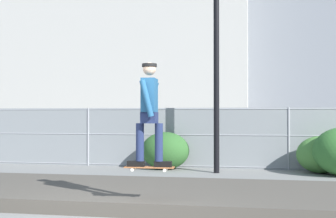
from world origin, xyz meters
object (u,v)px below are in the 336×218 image
Objects in this scene: skater at (149,108)px; parked_car_near at (48,136)px; shrub_left at (165,151)px; shrub_center at (321,155)px; street_lamp at (216,13)px; skateboard at (149,168)px.

skater is 10.80m from parked_car_near.
parked_car_near is 5.70m from shrub_left.
shrub_left is at bearing 178.64° from shrub_center.
shrub_left is (5.05, -2.64, -0.28)m from parked_car_near.
street_lamp reaches higher than shrub_left.
skater reaches higher than shrub_left.
street_lamp reaches higher than parked_car_near.
street_lamp is at bearing 83.95° from skateboard.
skater is at bearing 0.00° from skateboard.
street_lamp is 8.22m from parked_car_near.
parked_car_near is (-6.02, 8.92, 0.06)m from skateboard.
street_lamp is at bearing -170.93° from shrub_center.
skateboard is 6.85m from street_lamp.
street_lamp is 5.05× the size of shrub_left.
shrub_left is at bearing 98.84° from skater.
skateboard is 6.36m from shrub_left.
street_lamp reaches higher than skateboard.
skater is at bearing -55.98° from parked_car_near.
shrub_left is (-1.58, 0.56, -3.94)m from street_lamp.
shrub_center is (4.46, -0.11, -0.04)m from shrub_left.
street_lamp is 5.43× the size of shrub_center.
parked_car_near is at bearing 152.38° from shrub_left.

